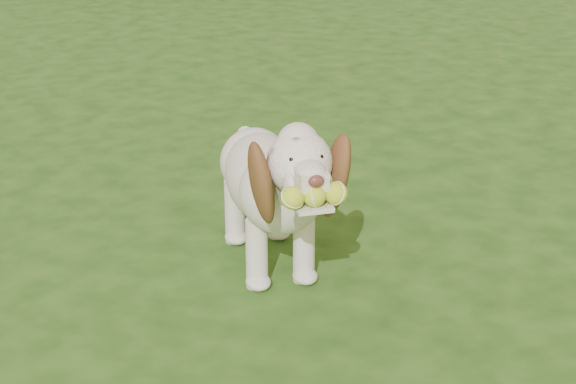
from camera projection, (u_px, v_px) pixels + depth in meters
ground at (151, 279)px, 3.61m from camera, size 80.00×80.00×0.00m
dog at (273, 180)px, 3.53m from camera, size 0.59×1.16×0.76m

